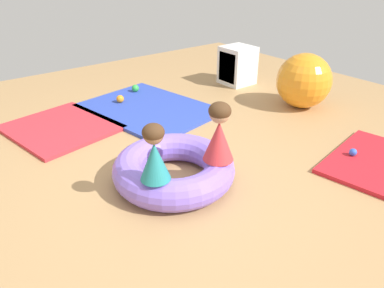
% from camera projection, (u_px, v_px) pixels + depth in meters
% --- Properties ---
extents(ground_plane, '(8.00, 8.00, 0.00)m').
position_uv_depth(ground_plane, '(181.00, 179.00, 3.25)').
color(ground_plane, tan).
extents(gym_mat_near_right, '(1.82, 1.49, 0.04)m').
position_uv_depth(gym_mat_near_right, '(148.00, 109.00, 4.67)').
color(gym_mat_near_right, '#2D47B7').
rests_on(gym_mat_near_right, ground).
extents(gym_mat_near_left, '(1.31, 1.22, 0.04)m').
position_uv_depth(gym_mat_near_left, '(61.00, 128.00, 4.17)').
color(gym_mat_near_left, red).
rests_on(gym_mat_near_left, ground).
extents(inflatable_cushion, '(1.06, 1.06, 0.27)m').
position_uv_depth(inflatable_cushion, '(174.00, 169.00, 3.16)').
color(inflatable_cushion, '#8466E0').
rests_on(inflatable_cushion, ground).
extents(child_in_teal, '(0.24, 0.24, 0.46)m').
position_uv_depth(child_in_teal, '(154.00, 153.00, 2.68)').
color(child_in_teal, teal).
rests_on(child_in_teal, inflatable_cushion).
extents(child_in_red, '(0.36, 0.36, 0.50)m').
position_uv_depth(child_in_red, '(219.00, 132.00, 2.94)').
color(child_in_red, red).
rests_on(child_in_red, inflatable_cushion).
extents(play_ball_orange, '(0.10, 0.10, 0.10)m').
position_uv_depth(play_ball_orange, '(120.00, 99.00, 4.80)').
color(play_ball_orange, orange).
rests_on(play_ball_orange, gym_mat_near_right).
extents(play_ball_green, '(0.10, 0.10, 0.10)m').
position_uv_depth(play_ball_green, '(135.00, 88.00, 5.17)').
color(play_ball_green, green).
rests_on(play_ball_green, gym_mat_near_right).
extents(play_ball_blue, '(0.07, 0.07, 0.07)m').
position_uv_depth(play_ball_blue, '(353.00, 152.00, 3.54)').
color(play_ball_blue, blue).
rests_on(play_ball_blue, gym_mat_far_right).
extents(exercise_ball_large, '(0.69, 0.69, 0.69)m').
position_uv_depth(exercise_ball_large, '(304.00, 81.00, 4.64)').
color(exercise_ball_large, orange).
rests_on(exercise_ball_large, ground).
extents(storage_cube, '(0.44, 0.44, 0.56)m').
position_uv_depth(storage_cube, '(236.00, 66.00, 5.52)').
color(storage_cube, silver).
rests_on(storage_cube, ground).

